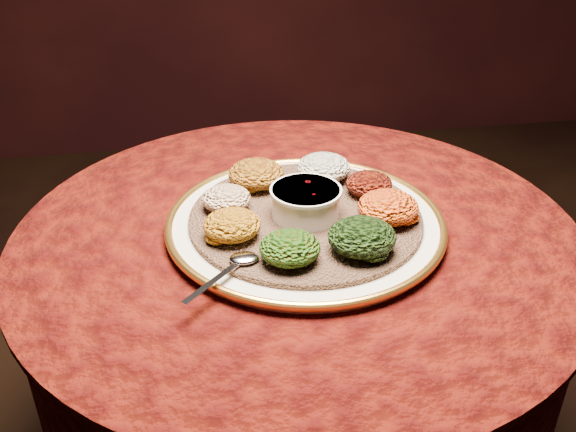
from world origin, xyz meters
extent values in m
cylinder|color=black|center=(0.00, 0.00, 0.34)|extent=(0.12, 0.12, 0.68)
cylinder|color=black|center=(0.00, 0.00, 0.70)|extent=(0.80, 0.80, 0.04)
cylinder|color=#400B05|center=(0.00, 0.00, 0.56)|extent=(0.93, 0.93, 0.34)
cylinder|color=#400B05|center=(0.00, 0.00, 0.73)|extent=(0.96, 0.96, 0.01)
cylinder|color=beige|center=(0.01, 0.00, 0.74)|extent=(0.45, 0.45, 0.02)
torus|color=gold|center=(0.01, 0.00, 0.75)|extent=(0.47, 0.47, 0.01)
cylinder|color=brown|center=(0.01, 0.00, 0.76)|extent=(0.41, 0.41, 0.01)
cylinder|color=white|center=(0.01, 0.00, 0.79)|extent=(0.11, 0.11, 0.05)
cylinder|color=white|center=(0.01, 0.00, 0.81)|extent=(0.12, 0.12, 0.01)
cylinder|color=#570804|center=(0.01, 0.00, 0.80)|extent=(0.09, 0.09, 0.01)
ellipsoid|color=silver|center=(-0.10, -0.12, 0.77)|extent=(0.04, 0.03, 0.01)
cube|color=silver|center=(-0.15, -0.17, 0.77)|extent=(0.09, 0.10, 0.00)
ellipsoid|color=beige|center=(0.07, 0.12, 0.79)|extent=(0.10, 0.09, 0.05)
ellipsoid|color=black|center=(0.14, 0.05, 0.78)|extent=(0.08, 0.08, 0.04)
ellipsoid|color=#CD9511|center=(0.14, -0.04, 0.79)|extent=(0.10, 0.10, 0.05)
ellipsoid|color=black|center=(0.08, -0.12, 0.79)|extent=(0.10, 0.10, 0.05)
ellipsoid|color=#9C330A|center=(-0.03, -0.13, 0.78)|extent=(0.09, 0.09, 0.04)
ellipsoid|color=#B1650F|center=(-0.11, -0.05, 0.78)|extent=(0.09, 0.09, 0.04)
ellipsoid|color=maroon|center=(-0.12, 0.04, 0.78)|extent=(0.08, 0.08, 0.04)
ellipsoid|color=#9F6713|center=(-0.06, 0.11, 0.79)|extent=(0.10, 0.10, 0.05)
camera|label=1|loc=(-0.16, -0.91, 1.31)|focal=40.00mm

